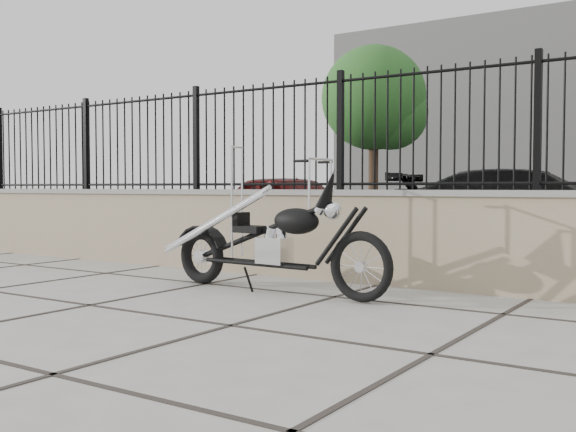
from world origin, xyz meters
The scene contains 9 objects.
ground_plane centered at (0.00, 0.00, 0.00)m, with size 90.00×90.00×0.00m, color #99968E.
parking_lot centered at (0.00, 12.50, 0.00)m, with size 30.00×30.00×0.00m, color black.
retaining_wall centered at (0.00, 2.50, 0.48)m, with size 14.00×0.36×0.96m, color gray.
iron_fence centered at (0.00, 2.50, 1.56)m, with size 14.00×0.08×1.20m, color black.
chopper_motorcycle centered at (0.85, 1.42, 0.71)m, with size 2.35×0.41×1.41m, color black, non-canonical shape.
car_red centered at (-2.62, 7.08, 0.63)m, with size 1.48×3.68×1.25m, color #3D0809.
car_black centered at (1.82, 7.25, 0.64)m, with size 1.79×4.40×1.28m, color black.
bollard_a centered at (-2.36, 4.71, 0.46)m, with size 0.11×0.11×0.93m, color blue.
tree_left centered at (-5.67, 16.81, 4.14)m, with size 3.50×3.50×5.91m.
Camera 1 is at (4.46, -3.73, 0.99)m, focal length 42.00 mm.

